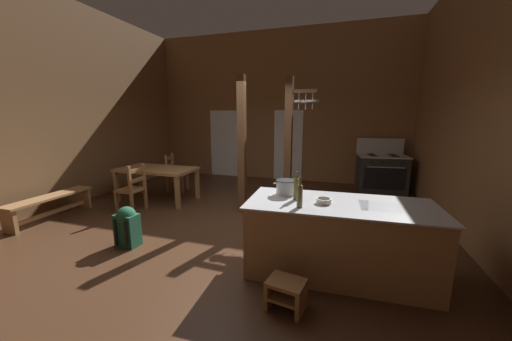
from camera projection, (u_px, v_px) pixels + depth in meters
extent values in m
cube|color=#422819|center=(218.00, 234.00, 4.57)|extent=(8.10, 9.00, 0.10)
cube|color=brown|center=(277.00, 107.00, 8.05)|extent=(8.10, 0.14, 4.27)
cube|color=brown|center=(38.00, 102.00, 5.24)|extent=(0.14, 9.00, 4.27)
cube|color=white|center=(225.00, 144.00, 8.68)|extent=(1.00, 0.01, 2.05)
cube|color=white|center=(288.00, 146.00, 8.09)|extent=(0.84, 0.01, 2.05)
cube|color=#9E7044|center=(338.00, 239.00, 3.28)|extent=(2.13, 0.98, 0.86)
cube|color=#B7BABF|center=(340.00, 204.00, 3.20)|extent=(2.20, 1.05, 0.02)
cube|color=black|center=(384.00, 206.00, 3.08)|extent=(0.54, 0.42, 0.00)
cube|color=black|center=(336.00, 252.00, 3.77)|extent=(2.00, 0.12, 0.10)
cube|color=#2A2A2A|center=(381.00, 174.00, 6.86)|extent=(1.17, 0.87, 0.90)
cube|color=black|center=(385.00, 179.00, 6.49)|extent=(0.93, 0.10, 0.52)
cylinder|color=#B7BABF|center=(386.00, 167.00, 6.41)|extent=(0.82, 0.11, 0.02)
cube|color=#B7BABF|center=(383.00, 156.00, 6.77)|extent=(1.21, 0.91, 0.03)
cube|color=#B7BABF|center=(380.00, 146.00, 7.07)|extent=(1.14, 0.15, 0.40)
cylinder|color=black|center=(395.00, 156.00, 6.57)|extent=(0.22, 0.22, 0.01)
cylinder|color=black|center=(373.00, 156.00, 6.66)|extent=(0.22, 0.22, 0.01)
cylinder|color=black|center=(392.00, 155.00, 6.86)|extent=(0.22, 0.22, 0.01)
cylinder|color=black|center=(371.00, 154.00, 6.96)|extent=(0.22, 0.22, 0.01)
cylinder|color=black|center=(402.00, 163.00, 6.33)|extent=(0.05, 0.03, 0.04)
cylinder|color=black|center=(391.00, 162.00, 6.38)|extent=(0.05, 0.03, 0.04)
cylinder|color=black|center=(381.00, 162.00, 6.42)|extent=(0.05, 0.03, 0.04)
cylinder|color=black|center=(371.00, 162.00, 6.47)|extent=(0.05, 0.03, 0.04)
cube|color=brown|center=(288.00, 145.00, 5.47)|extent=(0.14, 0.14, 2.62)
cube|color=brown|center=(301.00, 91.00, 5.20)|extent=(0.59, 0.10, 0.06)
cylinder|color=#B7BABF|center=(299.00, 96.00, 5.23)|extent=(0.01, 0.01, 0.17)
cylinder|color=#B7BABF|center=(299.00, 101.00, 5.25)|extent=(0.19, 0.19, 0.04)
cylinder|color=#B7BABF|center=(299.00, 106.00, 5.26)|extent=(0.02, 0.02, 0.14)
cylinder|color=#B7BABF|center=(306.00, 96.00, 5.18)|extent=(0.01, 0.01, 0.18)
cylinder|color=#B7BABF|center=(306.00, 102.00, 5.21)|extent=(0.17, 0.17, 0.04)
cylinder|color=#B7BABF|center=(305.00, 106.00, 5.22)|extent=(0.02, 0.02, 0.14)
cylinder|color=#B7BABF|center=(313.00, 95.00, 5.14)|extent=(0.01, 0.01, 0.17)
cylinder|color=#B7BABF|center=(313.00, 101.00, 5.16)|extent=(0.24, 0.24, 0.04)
cylinder|color=#B7BABF|center=(312.00, 105.00, 5.18)|extent=(0.02, 0.02, 0.14)
cube|color=brown|center=(242.00, 146.00, 5.23)|extent=(0.14, 0.14, 2.62)
cube|color=olive|center=(286.00, 282.00, 2.68)|extent=(0.40, 0.34, 0.04)
cube|color=olive|center=(271.00, 291.00, 2.78)|extent=(0.09, 0.28, 0.26)
cube|color=olive|center=(302.00, 301.00, 2.63)|extent=(0.09, 0.28, 0.26)
cube|color=olive|center=(286.00, 296.00, 2.71)|extent=(0.36, 0.33, 0.03)
cube|color=#9E7044|center=(157.00, 169.00, 6.13)|extent=(1.72, 0.93, 0.06)
cube|color=#9E7044|center=(141.00, 179.00, 6.81)|extent=(0.08, 0.08, 0.68)
cube|color=#9E7044|center=(197.00, 184.00, 6.32)|extent=(0.08, 0.08, 0.68)
cube|color=#9E7044|center=(117.00, 187.00, 6.09)|extent=(0.08, 0.08, 0.68)
cube|color=#9E7044|center=(178.00, 193.00, 5.60)|extent=(0.08, 0.08, 0.68)
cube|color=olive|center=(130.00, 190.00, 5.48)|extent=(0.45, 0.45, 0.04)
cube|color=olive|center=(117.00, 202.00, 5.41)|extent=(0.05, 0.05, 0.41)
cube|color=olive|center=(131.00, 197.00, 5.77)|extent=(0.05, 0.05, 0.41)
cube|color=olive|center=(131.00, 191.00, 5.24)|extent=(0.05, 0.05, 0.95)
cube|color=olive|center=(145.00, 186.00, 5.59)|extent=(0.05, 0.05, 0.95)
cube|color=olive|center=(136.00, 170.00, 5.34)|extent=(0.05, 0.38, 0.07)
cube|color=olive|center=(137.00, 180.00, 5.38)|extent=(0.05, 0.38, 0.07)
cube|color=olive|center=(177.00, 174.00, 6.96)|extent=(0.52, 0.52, 0.04)
cube|color=olive|center=(188.00, 181.00, 7.18)|extent=(0.06, 0.06, 0.41)
cube|color=olive|center=(182.00, 185.00, 6.80)|extent=(0.06, 0.06, 0.41)
cube|color=olive|center=(173.00, 171.00, 7.16)|extent=(0.06, 0.06, 0.95)
cube|color=olive|center=(167.00, 174.00, 6.79)|extent=(0.06, 0.06, 0.95)
cube|color=olive|center=(169.00, 158.00, 6.90)|extent=(0.11, 0.38, 0.07)
cube|color=olive|center=(170.00, 166.00, 6.94)|extent=(0.11, 0.38, 0.07)
cube|color=#9E7044|center=(50.00, 197.00, 5.04)|extent=(0.38, 1.52, 0.04)
cube|color=#9E7044|center=(9.00, 222.00, 4.43)|extent=(0.31, 0.07, 0.40)
cube|color=#9E7044|center=(84.00, 198.00, 5.73)|extent=(0.31, 0.07, 0.40)
cube|color=#9E7044|center=(52.00, 212.00, 5.10)|extent=(0.08, 1.31, 0.06)
cube|color=#1E5138|center=(128.00, 230.00, 4.01)|extent=(0.33, 0.23, 0.48)
cube|color=#1E5138|center=(135.00, 231.00, 4.15)|extent=(0.23, 0.07, 0.17)
cylinder|color=black|center=(116.00, 232.00, 3.93)|extent=(0.04, 0.04, 0.38)
cylinder|color=black|center=(126.00, 234.00, 3.87)|extent=(0.04, 0.04, 0.38)
sphere|color=#1E5138|center=(126.00, 216.00, 3.97)|extent=(0.28, 0.28, 0.27)
cylinder|color=#B7BABF|center=(286.00, 188.00, 3.53)|extent=(0.25, 0.25, 0.18)
cylinder|color=black|center=(286.00, 180.00, 3.51)|extent=(0.25, 0.25, 0.01)
cylinder|color=#B7BABF|center=(276.00, 183.00, 3.56)|extent=(0.05, 0.02, 0.02)
cylinder|color=#B7BABF|center=(297.00, 185.00, 3.48)|extent=(0.05, 0.02, 0.02)
cylinder|color=silver|center=(324.00, 201.00, 3.18)|extent=(0.17, 0.17, 0.06)
cylinder|color=black|center=(324.00, 198.00, 3.17)|extent=(0.14, 0.14, 0.00)
cylinder|color=brown|center=(300.00, 196.00, 3.02)|extent=(0.06, 0.06, 0.25)
cylinder|color=brown|center=(300.00, 181.00, 2.99)|extent=(0.03, 0.03, 0.09)
cylinder|color=brown|center=(296.00, 189.00, 3.31)|extent=(0.07, 0.07, 0.26)
cylinder|color=brown|center=(297.00, 175.00, 3.27)|extent=(0.03, 0.03, 0.09)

